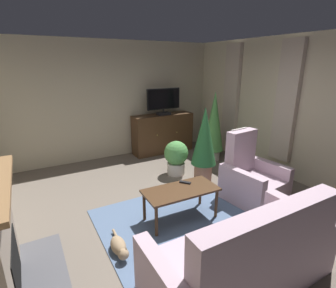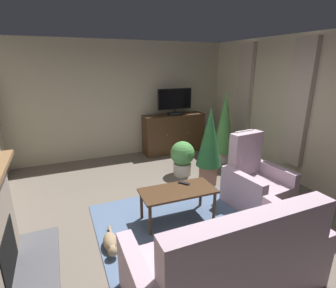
{
  "view_description": "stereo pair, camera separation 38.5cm",
  "coord_description": "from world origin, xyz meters",
  "px_view_note": "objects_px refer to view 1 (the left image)",
  "views": [
    {
      "loc": [
        -1.82,
        -2.82,
        2.19
      ],
      "look_at": [
        -0.02,
        0.39,
        1.03
      ],
      "focal_mm": 27.58,
      "sensor_mm": 36.0,
      "label": 1
    },
    {
      "loc": [
        -1.48,
        -2.99,
        2.19
      ],
      "look_at": [
        -0.02,
        0.39,
        1.03
      ],
      "focal_mm": 27.58,
      "sensor_mm": 36.0,
      "label": 2
    }
  ],
  "objects_px": {
    "armchair_beside_cabinet": "(251,180)",
    "cat": "(119,247)",
    "tv_remote": "(185,182)",
    "potted_plant_leafy_by_curtain": "(176,156)",
    "tv_cabinet": "(163,134)",
    "potted_plant_small_fern_corner": "(214,124)",
    "sofa_floral": "(245,258)",
    "potted_plant_tall_palm_by_window": "(204,142)",
    "coffee_table": "(181,193)",
    "television": "(164,101)"
  },
  "relations": [
    {
      "from": "armchair_beside_cabinet",
      "to": "cat",
      "type": "height_order",
      "value": "armchair_beside_cabinet"
    },
    {
      "from": "coffee_table",
      "to": "potted_plant_small_fern_corner",
      "type": "distance_m",
      "value": 2.66
    },
    {
      "from": "cat",
      "to": "tv_remote",
      "type": "bearing_deg",
      "value": 18.22
    },
    {
      "from": "tv_cabinet",
      "to": "armchair_beside_cabinet",
      "type": "height_order",
      "value": "armchair_beside_cabinet"
    },
    {
      "from": "coffee_table",
      "to": "potted_plant_tall_palm_by_window",
      "type": "distance_m",
      "value": 1.38
    },
    {
      "from": "sofa_floral",
      "to": "potted_plant_leafy_by_curtain",
      "type": "xyz_separation_m",
      "value": [
        0.84,
        2.73,
        0.05
      ]
    },
    {
      "from": "television",
      "to": "tv_remote",
      "type": "xyz_separation_m",
      "value": [
        -1.04,
        -2.6,
        -0.82
      ]
    },
    {
      "from": "tv_cabinet",
      "to": "coffee_table",
      "type": "bearing_deg",
      "value": -113.37
    },
    {
      "from": "coffee_table",
      "to": "potted_plant_leafy_by_curtain",
      "type": "relative_size",
      "value": 1.54
    },
    {
      "from": "potted_plant_tall_palm_by_window",
      "to": "potted_plant_leafy_by_curtain",
      "type": "xyz_separation_m",
      "value": [
        -0.25,
        0.58,
        -0.42
      ]
    },
    {
      "from": "potted_plant_leafy_by_curtain",
      "to": "tv_cabinet",
      "type": "bearing_deg",
      "value": 72.57
    },
    {
      "from": "potted_plant_tall_palm_by_window",
      "to": "tv_remote",
      "type": "bearing_deg",
      "value": -141.05
    },
    {
      "from": "coffee_table",
      "to": "cat",
      "type": "height_order",
      "value": "coffee_table"
    },
    {
      "from": "television",
      "to": "cat",
      "type": "relative_size",
      "value": 1.36
    },
    {
      "from": "armchair_beside_cabinet",
      "to": "cat",
      "type": "distance_m",
      "value": 2.39
    },
    {
      "from": "tv_remote",
      "to": "potted_plant_leafy_by_curtain",
      "type": "bearing_deg",
      "value": -64.17
    },
    {
      "from": "tv_remote",
      "to": "potted_plant_small_fern_corner",
      "type": "distance_m",
      "value": 2.44
    },
    {
      "from": "potted_plant_tall_palm_by_window",
      "to": "tv_cabinet",
      "type": "bearing_deg",
      "value": 84.69
    },
    {
      "from": "tv_cabinet",
      "to": "television",
      "type": "xyz_separation_m",
      "value": [
        -0.0,
        -0.05,
        0.85
      ]
    },
    {
      "from": "tv_remote",
      "to": "potted_plant_small_fern_corner",
      "type": "relative_size",
      "value": 0.11
    },
    {
      "from": "tv_cabinet",
      "to": "potted_plant_small_fern_corner",
      "type": "relative_size",
      "value": 0.96
    },
    {
      "from": "potted_plant_leafy_by_curtain",
      "to": "potted_plant_tall_palm_by_window",
      "type": "bearing_deg",
      "value": -66.55
    },
    {
      "from": "coffee_table",
      "to": "potted_plant_tall_palm_by_window",
      "type": "xyz_separation_m",
      "value": [
        1.02,
        0.83,
        0.39
      ]
    },
    {
      "from": "tv_cabinet",
      "to": "television",
      "type": "bearing_deg",
      "value": -90.0
    },
    {
      "from": "sofa_floral",
      "to": "armchair_beside_cabinet",
      "type": "height_order",
      "value": "armchair_beside_cabinet"
    },
    {
      "from": "television",
      "to": "tv_remote",
      "type": "distance_m",
      "value": 2.92
    },
    {
      "from": "coffee_table",
      "to": "sofa_floral",
      "type": "bearing_deg",
      "value": -92.99
    },
    {
      "from": "tv_cabinet",
      "to": "potted_plant_small_fern_corner",
      "type": "bearing_deg",
      "value": -54.0
    },
    {
      "from": "potted_plant_leafy_by_curtain",
      "to": "tv_remote",
      "type": "bearing_deg",
      "value": -115.63
    },
    {
      "from": "coffee_table",
      "to": "potted_plant_tall_palm_by_window",
      "type": "height_order",
      "value": "potted_plant_tall_palm_by_window"
    },
    {
      "from": "coffee_table",
      "to": "potted_plant_leafy_by_curtain",
      "type": "height_order",
      "value": "potted_plant_leafy_by_curtain"
    },
    {
      "from": "coffee_table",
      "to": "potted_plant_tall_palm_by_window",
      "type": "relative_size",
      "value": 0.74
    },
    {
      "from": "tv_cabinet",
      "to": "tv_remote",
      "type": "xyz_separation_m",
      "value": [
        -1.04,
        -2.65,
        0.03
      ]
    },
    {
      "from": "television",
      "to": "coffee_table",
      "type": "height_order",
      "value": "television"
    },
    {
      "from": "potted_plant_tall_palm_by_window",
      "to": "cat",
      "type": "relative_size",
      "value": 2.28
    },
    {
      "from": "television",
      "to": "sofa_floral",
      "type": "bearing_deg",
      "value": -107.44
    },
    {
      "from": "tv_remote",
      "to": "sofa_floral",
      "type": "height_order",
      "value": "sofa_floral"
    },
    {
      "from": "tv_remote",
      "to": "potted_plant_leafy_by_curtain",
      "type": "distance_m",
      "value": 1.42
    },
    {
      "from": "tv_remote",
      "to": "sofa_floral",
      "type": "bearing_deg",
      "value": 132.48
    },
    {
      "from": "armchair_beside_cabinet",
      "to": "sofa_floral",
      "type": "bearing_deg",
      "value": -138.33
    },
    {
      "from": "tv_remote",
      "to": "potted_plant_small_fern_corner",
      "type": "height_order",
      "value": "potted_plant_small_fern_corner"
    },
    {
      "from": "cat",
      "to": "sofa_floral",
      "type": "bearing_deg",
      "value": -48.23
    },
    {
      "from": "television",
      "to": "potted_plant_small_fern_corner",
      "type": "xyz_separation_m",
      "value": [
        0.77,
        -1.0,
        -0.46
      ]
    },
    {
      "from": "tv_remote",
      "to": "cat",
      "type": "distance_m",
      "value": 1.31
    },
    {
      "from": "coffee_table",
      "to": "cat",
      "type": "relative_size",
      "value": 1.69
    },
    {
      "from": "television",
      "to": "sofa_floral",
      "type": "xyz_separation_m",
      "value": [
        -1.27,
        -4.05,
        -0.98
      ]
    },
    {
      "from": "armchair_beside_cabinet",
      "to": "potted_plant_small_fern_corner",
      "type": "height_order",
      "value": "potted_plant_small_fern_corner"
    },
    {
      "from": "cat",
      "to": "potted_plant_small_fern_corner",
      "type": "bearing_deg",
      "value": 33.52
    },
    {
      "from": "tv_cabinet",
      "to": "potted_plant_leafy_by_curtain",
      "type": "xyz_separation_m",
      "value": [
        -0.43,
        -1.38,
        -0.08
      ]
    },
    {
      "from": "tv_cabinet",
      "to": "coffee_table",
      "type": "xyz_separation_m",
      "value": [
        -1.2,
        -2.79,
        -0.04
      ]
    }
  ]
}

